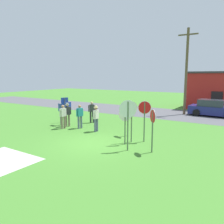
{
  "coord_description": "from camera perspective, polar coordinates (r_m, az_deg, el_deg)",
  "views": [
    {
      "loc": [
        7.31,
        -9.48,
        3.7
      ],
      "look_at": [
        -0.68,
        2.98,
        1.3
      ],
      "focal_mm": 35.95,
      "sensor_mm": 36.0,
      "label": 1
    }
  ],
  "objects": [
    {
      "name": "ground_plane",
      "position": [
        12.53,
        -4.78,
        -8.0
      ],
      "size": [
        80.0,
        80.0,
        0.0
      ],
      "primitive_type": "plane",
      "color": "#3D7528"
    },
    {
      "name": "street_asphalt",
      "position": [
        22.84,
        13.57,
        -0.36
      ],
      "size": [
        60.0,
        6.4,
        0.01
      ],
      "primitive_type": "cube",
      "color": "#4C4C51",
      "rests_on": "ground"
    },
    {
      "name": "concrete_path",
      "position": [
        11.31,
        -26.62,
        -10.88
      ],
      "size": [
        3.2,
        2.4,
        0.01
      ],
      "primitive_type": "cube",
      "color": "#ADAAA3",
      "rests_on": "ground"
    },
    {
      "name": "building_background",
      "position": [
        27.55,
        25.74,
        4.94
      ],
      "size": [
        6.46,
        4.16,
        4.16
      ],
      "color": "#B2231E",
      "rests_on": "ground"
    },
    {
      "name": "utility_pole",
      "position": [
        22.52,
        18.38,
        10.03
      ],
      "size": [
        1.8,
        0.24,
        8.04
      ],
      "color": "brown",
      "rests_on": "ground"
    },
    {
      "name": "parked_car_on_street",
      "position": [
        22.77,
        24.37,
        0.79
      ],
      "size": [
        4.38,
        2.17,
        1.51
      ],
      "color": "navy",
      "rests_on": "ground"
    },
    {
      "name": "stop_sign_nearest",
      "position": [
        13.78,
        4.08,
        -0.82
      ],
      "size": [
        0.63,
        0.31,
        1.94
      ],
      "color": "#51664C",
      "rests_on": "ground"
    },
    {
      "name": "stop_sign_rear_left",
      "position": [
        12.46,
        4.99,
        -0.79
      ],
      "size": [
        0.45,
        0.5,
        2.3
      ],
      "color": "#51664C",
      "rests_on": "ground"
    },
    {
      "name": "stop_sign_tallest",
      "position": [
        12.6,
        8.27,
        -0.56
      ],
      "size": [
        0.65,
        0.35,
        2.32
      ],
      "color": "#51664C",
      "rests_on": "ground"
    },
    {
      "name": "stop_sign_low_front",
      "position": [
        10.98,
        4.06,
        -0.97
      ],
      "size": [
        0.69,
        0.55,
        2.54
      ],
      "color": "#51664C",
      "rests_on": "ground"
    },
    {
      "name": "stop_sign_rear_right",
      "position": [
        10.91,
        10.26,
        -2.95
      ],
      "size": [
        0.48,
        0.49,
        2.13
      ],
      "color": "#51664C",
      "rests_on": "ground"
    },
    {
      "name": "stop_sign_center_cluster",
      "position": [
        12.05,
        3.34,
        -2.12
      ],
      "size": [
        0.58,
        0.39,
        1.98
      ],
      "color": "#51664C",
      "rests_on": "ground"
    },
    {
      "name": "person_on_left",
      "position": [
        15.95,
        -8.24,
        -0.69
      ],
      "size": [
        0.43,
        0.55,
        1.69
      ],
      "color": "#4C5670",
      "rests_on": "ground"
    },
    {
      "name": "person_near_signs",
      "position": [
        16.11,
        -12.39,
        -0.72
      ],
      "size": [
        0.4,
        0.56,
        1.69
      ],
      "color": "#7A6B56",
      "rests_on": "ground"
    },
    {
      "name": "person_in_blue",
      "position": [
        17.82,
        -5.13,
        0.3
      ],
      "size": [
        0.46,
        0.4,
        1.69
      ],
      "color": "#2D2D33",
      "rests_on": "ground"
    },
    {
      "name": "person_with_sunhat",
      "position": [
        14.92,
        -4.15,
        -1.2
      ],
      "size": [
        0.4,
        0.57,
        1.74
      ],
      "color": "#4C5670",
      "rests_on": "ground"
    },
    {
      "name": "person_in_dark_shirt",
      "position": [
        16.73,
        -11.28,
        -0.22
      ],
      "size": [
        0.45,
        0.51,
        1.74
      ],
      "color": "#7A6B56",
      "rests_on": "ground"
    },
    {
      "name": "info_panel_leftmost",
      "position": [
        17.28,
        -13.01,
        0.38
      ],
      "size": [
        0.58,
        0.2,
        1.63
      ],
      "color": "#4C4C51",
      "rests_on": "ground"
    },
    {
      "name": "info_panel_middle",
      "position": [
        17.45,
        -11.06,
        0.71
      ],
      "size": [
        0.06,
        0.6,
        1.7
      ],
      "color": "#4C4C51",
      "rests_on": "ground"
    },
    {
      "name": "info_panel_rightmost",
      "position": [
        18.19,
        -11.92,
        1.68
      ],
      "size": [
        0.25,
        0.56,
        1.99
      ],
      "color": "#4C4C51",
      "rests_on": "ground"
    }
  ]
}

